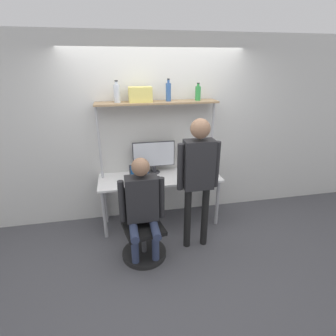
{
  "coord_description": "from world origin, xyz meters",
  "views": [
    {
      "loc": [
        -0.58,
        -3.13,
        2.31
      ],
      "look_at": [
        0.01,
        -0.21,
        1.11
      ],
      "focal_mm": 28.0,
      "sensor_mm": 36.0,
      "label": 1
    }
  ],
  "objects_px": {
    "bottle_blue": "(168,92)",
    "storage_box": "(140,94)",
    "bottle_clear": "(117,93)",
    "monitor": "(154,155)",
    "office_chair": "(143,236)",
    "bottle_green": "(198,93)",
    "person_seated": "(142,203)",
    "laptop": "(140,176)",
    "cell_phone": "(158,178)",
    "person_standing": "(198,169)"
  },
  "relations": [
    {
      "from": "bottle_blue",
      "to": "bottle_green",
      "type": "relative_size",
      "value": 1.25
    },
    {
      "from": "storage_box",
      "to": "bottle_green",
      "type": "bearing_deg",
      "value": -0.0
    },
    {
      "from": "laptop",
      "to": "person_standing",
      "type": "bearing_deg",
      "value": -42.5
    },
    {
      "from": "bottle_green",
      "to": "cell_phone",
      "type": "bearing_deg",
      "value": -162.62
    },
    {
      "from": "bottle_green",
      "to": "person_seated",
      "type": "bearing_deg",
      "value": -136.17
    },
    {
      "from": "person_seated",
      "to": "bottle_blue",
      "type": "distance_m",
      "value": 1.54
    },
    {
      "from": "person_standing",
      "to": "bottle_blue",
      "type": "bearing_deg",
      "value": 105.07
    },
    {
      "from": "cell_phone",
      "to": "laptop",
      "type": "bearing_deg",
      "value": 178.4
    },
    {
      "from": "laptop",
      "to": "bottle_clear",
      "type": "xyz_separation_m",
      "value": [
        -0.24,
        0.18,
        1.12
      ]
    },
    {
      "from": "monitor",
      "to": "office_chair",
      "type": "xyz_separation_m",
      "value": [
        -0.29,
        -0.87,
        -0.76
      ]
    },
    {
      "from": "person_standing",
      "to": "person_seated",
      "type": "bearing_deg",
      "value": -173.03
    },
    {
      "from": "cell_phone",
      "to": "person_seated",
      "type": "distance_m",
      "value": 0.75
    },
    {
      "from": "office_chair",
      "to": "bottle_clear",
      "type": "distance_m",
      "value": 1.87
    },
    {
      "from": "office_chair",
      "to": "bottle_blue",
      "type": "relative_size",
      "value": 3.05
    },
    {
      "from": "cell_phone",
      "to": "person_seated",
      "type": "xyz_separation_m",
      "value": [
        -0.3,
        -0.68,
        0.01
      ]
    },
    {
      "from": "bottle_blue",
      "to": "bottle_clear",
      "type": "relative_size",
      "value": 1.04
    },
    {
      "from": "bottle_green",
      "to": "bottle_clear",
      "type": "bearing_deg",
      "value": 180.0
    },
    {
      "from": "office_chair",
      "to": "person_seated",
      "type": "distance_m",
      "value": 0.5
    },
    {
      "from": "bottle_blue",
      "to": "bottle_green",
      "type": "bearing_deg",
      "value": -0.0
    },
    {
      "from": "person_standing",
      "to": "bottle_green",
      "type": "bearing_deg",
      "value": 75.34
    },
    {
      "from": "cell_phone",
      "to": "bottle_clear",
      "type": "height_order",
      "value": "bottle_clear"
    },
    {
      "from": "monitor",
      "to": "person_seated",
      "type": "height_order",
      "value": "person_seated"
    },
    {
      "from": "bottle_blue",
      "to": "monitor",
      "type": "bearing_deg",
      "value": 167.08
    },
    {
      "from": "bottle_green",
      "to": "person_standing",
      "type": "bearing_deg",
      "value": -104.66
    },
    {
      "from": "cell_phone",
      "to": "person_standing",
      "type": "relative_size",
      "value": 0.09
    },
    {
      "from": "laptop",
      "to": "cell_phone",
      "type": "distance_m",
      "value": 0.26
    },
    {
      "from": "cell_phone",
      "to": "office_chair",
      "type": "height_order",
      "value": "office_chair"
    },
    {
      "from": "monitor",
      "to": "storage_box",
      "type": "distance_m",
      "value": 0.9
    },
    {
      "from": "monitor",
      "to": "office_chair",
      "type": "distance_m",
      "value": 1.19
    },
    {
      "from": "cell_phone",
      "to": "person_standing",
      "type": "xyz_separation_m",
      "value": [
        0.4,
        -0.6,
        0.35
      ]
    },
    {
      "from": "bottle_green",
      "to": "storage_box",
      "type": "xyz_separation_m",
      "value": [
        -0.8,
        0.0,
        -0.0
      ]
    },
    {
      "from": "bottle_clear",
      "to": "bottle_green",
      "type": "bearing_deg",
      "value": -0.0
    },
    {
      "from": "laptop",
      "to": "bottle_clear",
      "type": "height_order",
      "value": "bottle_clear"
    },
    {
      "from": "person_standing",
      "to": "bottle_green",
      "type": "xyz_separation_m",
      "value": [
        0.21,
        0.79,
        0.81
      ]
    },
    {
      "from": "monitor",
      "to": "bottle_green",
      "type": "bearing_deg",
      "value": -4.38
    },
    {
      "from": "monitor",
      "to": "bottle_green",
      "type": "xyz_separation_m",
      "value": [
        0.63,
        -0.05,
        0.89
      ]
    },
    {
      "from": "office_chair",
      "to": "bottle_green",
      "type": "bearing_deg",
      "value": 41.99
    },
    {
      "from": "monitor",
      "to": "storage_box",
      "type": "height_order",
      "value": "storage_box"
    },
    {
      "from": "monitor",
      "to": "person_standing",
      "type": "distance_m",
      "value": 0.94
    },
    {
      "from": "bottle_clear",
      "to": "storage_box",
      "type": "distance_m",
      "value": 0.3
    },
    {
      "from": "bottle_green",
      "to": "storage_box",
      "type": "relative_size",
      "value": 0.76
    },
    {
      "from": "bottle_clear",
      "to": "person_seated",
      "type": "bearing_deg",
      "value": -77.64
    },
    {
      "from": "bottle_blue",
      "to": "storage_box",
      "type": "xyz_separation_m",
      "value": [
        -0.38,
        0.0,
        -0.03
      ]
    },
    {
      "from": "laptop",
      "to": "office_chair",
      "type": "xyz_separation_m",
      "value": [
        -0.05,
        -0.64,
        -0.55
      ]
    },
    {
      "from": "cell_phone",
      "to": "office_chair",
      "type": "xyz_separation_m",
      "value": [
        -0.31,
        -0.64,
        -0.49
      ]
    },
    {
      "from": "monitor",
      "to": "person_seated",
      "type": "relative_size",
      "value": 0.47
    },
    {
      "from": "cell_phone",
      "to": "bottle_clear",
      "type": "bearing_deg",
      "value": 158.82
    },
    {
      "from": "person_standing",
      "to": "storage_box",
      "type": "height_order",
      "value": "storage_box"
    },
    {
      "from": "laptop",
      "to": "cell_phone",
      "type": "relative_size",
      "value": 1.93
    },
    {
      "from": "person_seated",
      "to": "monitor",
      "type": "bearing_deg",
      "value": 72.95
    }
  ]
}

